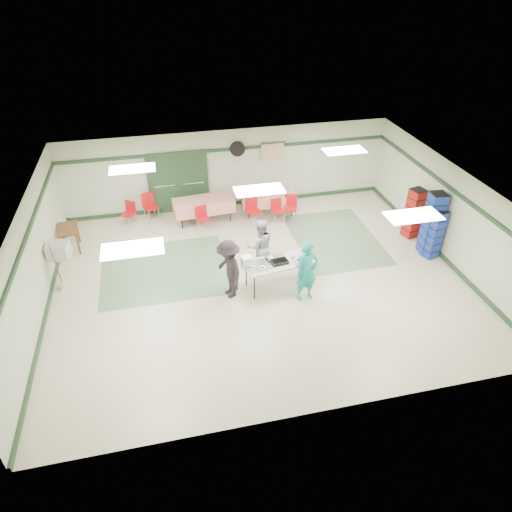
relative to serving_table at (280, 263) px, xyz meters
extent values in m
plane|color=beige|center=(-0.47, 0.39, -0.72)|extent=(11.00, 11.00, 0.00)
plane|color=silver|center=(-0.47, 0.39, 1.98)|extent=(11.00, 11.00, 0.00)
plane|color=beige|center=(-0.47, 4.89, 0.63)|extent=(11.00, 0.00, 11.00)
plane|color=beige|center=(-0.47, -4.11, 0.63)|extent=(11.00, 0.00, 11.00)
plane|color=beige|center=(-5.97, 0.39, 0.63)|extent=(0.00, 9.00, 9.00)
plane|color=beige|center=(5.03, 0.39, 0.63)|extent=(0.00, 9.00, 9.00)
cube|color=#213C22|center=(-0.47, 4.86, 1.33)|extent=(11.00, 0.06, 0.10)
cube|color=#213C22|center=(-0.47, 4.86, -0.66)|extent=(11.00, 0.06, 0.12)
cube|color=#213C22|center=(-5.94, 0.39, 1.33)|extent=(0.06, 9.00, 0.10)
cube|color=#213C22|center=(-5.94, 0.39, -0.66)|extent=(0.06, 9.00, 0.12)
cube|color=#213C22|center=(5.00, 0.39, 1.33)|extent=(0.06, 9.00, 0.10)
cube|color=#213C22|center=(5.00, 0.39, -0.66)|extent=(0.06, 9.00, 0.12)
cube|color=#5F7A59|center=(-2.97, 1.39, -0.71)|extent=(3.50, 3.00, 0.01)
cube|color=#5F7A59|center=(2.33, 1.89, -0.71)|extent=(2.50, 3.50, 0.01)
cube|color=gray|center=(-2.67, 4.83, 0.33)|extent=(0.90, 0.06, 2.10)
cube|color=gray|center=(-1.72, 4.83, 0.33)|extent=(0.90, 0.06, 2.10)
cube|color=#213C22|center=(-2.20, 4.81, 0.33)|extent=(2.00, 0.03, 2.15)
cylinder|color=black|center=(-0.17, 4.83, 1.33)|extent=(0.50, 0.10, 0.50)
cube|color=#D7B286|center=(1.03, 4.83, 1.13)|extent=(0.80, 0.02, 0.60)
cube|color=#ABAAA6|center=(0.00, 0.00, 0.02)|extent=(1.99, 1.03, 0.04)
cylinder|color=black|center=(-0.77, -0.42, -0.36)|extent=(0.04, 0.04, 0.72)
cylinder|color=black|center=(0.86, -0.19, -0.36)|extent=(0.04, 0.04, 0.72)
cylinder|color=black|center=(-0.86, 0.19, -0.36)|extent=(0.04, 0.04, 0.72)
cylinder|color=black|center=(0.77, 0.42, -0.36)|extent=(0.04, 0.04, 0.72)
cube|color=silver|center=(0.62, -0.08, 0.05)|extent=(0.62, 0.50, 0.02)
cube|color=silver|center=(-0.06, 0.14, 0.05)|extent=(0.59, 0.48, 0.02)
cube|color=silver|center=(-0.58, -0.08, 0.05)|extent=(0.69, 0.56, 0.02)
cube|color=black|center=(-0.03, -0.06, 0.08)|extent=(0.47, 0.33, 0.08)
cube|color=white|center=(-0.88, 0.00, 0.19)|extent=(0.28, 0.26, 0.29)
imported|color=teal|center=(0.52, -0.67, 0.11)|extent=(0.66, 0.49, 1.65)
imported|color=gray|center=(-0.34, 0.79, 0.09)|extent=(0.79, 0.62, 1.61)
imported|color=black|center=(-1.37, -0.12, 0.10)|extent=(0.86, 1.18, 1.64)
cube|color=red|center=(0.71, 3.97, 0.02)|extent=(1.85, 0.94, 0.05)
cube|color=red|center=(0.71, 3.97, -0.17)|extent=(1.85, 0.96, 0.40)
cylinder|color=black|center=(-0.06, 3.75, -0.36)|extent=(0.04, 0.04, 0.72)
cylinder|color=black|center=(1.42, 3.60, -0.36)|extent=(0.04, 0.04, 0.72)
cylinder|color=black|center=(0.00, 4.34, -0.36)|extent=(0.04, 0.04, 0.72)
cylinder|color=black|center=(1.47, 4.19, -0.36)|extent=(0.04, 0.04, 0.72)
cube|color=red|center=(-1.49, 3.97, 0.02)|extent=(2.00, 1.00, 0.05)
cube|color=red|center=(-1.49, 3.97, -0.17)|extent=(2.00, 1.02, 0.40)
cylinder|color=black|center=(-2.27, 3.58, -0.36)|extent=(0.04, 0.04, 0.72)
cylinder|color=black|center=(-0.66, 3.72, -0.36)|extent=(0.04, 0.04, 0.72)
cylinder|color=black|center=(-2.32, 4.22, -0.36)|extent=(0.04, 0.04, 0.72)
cylinder|color=black|center=(-0.72, 4.36, -0.36)|extent=(0.04, 0.04, 0.72)
cube|color=red|center=(0.85, 3.32, -0.31)|extent=(0.42, 0.42, 0.04)
cube|color=red|center=(0.83, 3.48, -0.11)|extent=(0.37, 0.09, 0.37)
cylinder|color=silver|center=(0.73, 3.16, -0.53)|extent=(0.02, 0.02, 0.38)
cylinder|color=silver|center=(1.02, 3.20, -0.53)|extent=(0.02, 0.02, 0.38)
cylinder|color=silver|center=(0.69, 3.44, -0.53)|extent=(0.02, 0.02, 0.38)
cylinder|color=silver|center=(0.98, 3.49, -0.53)|extent=(0.02, 0.02, 0.38)
cube|color=red|center=(0.06, 3.32, -0.25)|extent=(0.52, 0.52, 0.04)
cube|color=red|center=(0.01, 3.51, -0.01)|extent=(0.43, 0.15, 0.43)
cylinder|color=silver|center=(-0.07, 3.11, -0.49)|extent=(0.02, 0.02, 0.45)
cylinder|color=silver|center=(0.27, 3.20, -0.49)|extent=(0.02, 0.02, 0.45)
cylinder|color=silver|center=(-0.15, 3.44, -0.49)|extent=(0.02, 0.02, 0.45)
cylinder|color=silver|center=(0.18, 3.53, -0.49)|extent=(0.02, 0.02, 0.45)
cube|color=red|center=(1.28, 3.32, -0.27)|extent=(0.52, 0.52, 0.04)
cube|color=red|center=(1.34, 3.50, -0.04)|extent=(0.40, 0.17, 0.41)
cylinder|color=silver|center=(1.07, 3.22, -0.50)|extent=(0.02, 0.02, 0.43)
cylinder|color=silver|center=(1.38, 3.11, -0.50)|extent=(0.02, 0.02, 0.43)
cylinder|color=silver|center=(1.18, 3.53, -0.50)|extent=(0.02, 0.02, 0.43)
cylinder|color=silver|center=(1.49, 3.42, -0.50)|extent=(0.02, 0.02, 0.43)
cube|color=red|center=(-1.61, 3.32, -0.31)|extent=(0.44, 0.44, 0.04)
cube|color=red|center=(-1.64, 3.49, -0.10)|extent=(0.37, 0.11, 0.37)
cylinder|color=silver|center=(-1.73, 3.15, -0.52)|extent=(0.02, 0.02, 0.39)
cylinder|color=silver|center=(-1.44, 3.20, -0.52)|extent=(0.02, 0.02, 0.39)
cylinder|color=silver|center=(-1.79, 3.44, -0.52)|extent=(0.02, 0.02, 0.39)
cylinder|color=silver|center=(-1.49, 3.50, -0.52)|extent=(0.02, 0.02, 0.39)
cube|color=red|center=(-3.19, 4.37, -0.24)|extent=(0.57, 0.57, 0.04)
cube|color=red|center=(-3.27, 4.55, 0.00)|extent=(0.41, 0.21, 0.43)
cylinder|color=silver|center=(-3.28, 4.14, -0.49)|extent=(0.02, 0.02, 0.45)
cylinder|color=silver|center=(-2.96, 4.28, -0.49)|extent=(0.02, 0.02, 0.45)
cylinder|color=silver|center=(-3.42, 4.46, -0.49)|extent=(0.02, 0.02, 0.45)
cylinder|color=silver|center=(-3.10, 4.60, -0.49)|extent=(0.02, 0.02, 0.45)
cube|color=red|center=(-3.92, 4.17, -0.30)|extent=(0.53, 0.53, 0.04)
cube|color=red|center=(-3.83, 4.31, -0.09)|extent=(0.34, 0.24, 0.38)
cylinder|color=silver|center=(-4.13, 4.13, -0.52)|extent=(0.02, 0.02, 0.40)
cylinder|color=silver|center=(-3.88, 3.96, -0.52)|extent=(0.02, 0.02, 0.40)
cylinder|color=silver|center=(-3.96, 4.38, -0.52)|extent=(0.02, 0.02, 0.40)
cylinder|color=silver|center=(-3.71, 4.21, -0.52)|extent=(0.02, 0.02, 0.40)
cube|color=#1A37A1|center=(4.68, 0.37, 0.04)|extent=(0.46, 0.46, 1.51)
cube|color=#9B110F|center=(4.68, 1.56, 0.08)|extent=(0.49, 0.49, 1.60)
cube|color=#1A37A1|center=(4.68, 0.58, 0.25)|extent=(0.46, 0.46, 1.94)
cube|color=brown|center=(-5.62, 3.07, 0.00)|extent=(0.65, 0.92, 0.05)
cube|color=brown|center=(-5.80, 2.69, -0.37)|extent=(0.05, 0.05, 0.70)
cube|color=brown|center=(-5.36, 2.74, -0.37)|extent=(0.05, 0.05, 0.70)
cube|color=brown|center=(-5.88, 3.40, -0.37)|extent=(0.05, 0.05, 0.70)
cube|color=brown|center=(-5.43, 3.45, -0.37)|extent=(0.05, 0.05, 0.70)
cube|color=#AAA9A5|center=(-5.62, 1.51, 0.24)|extent=(0.59, 0.53, 0.42)
cylinder|color=brown|center=(-5.70, 1.20, -0.01)|extent=(0.05, 0.22, 1.36)
camera|label=1|loc=(-2.77, -9.39, 6.81)|focal=32.00mm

